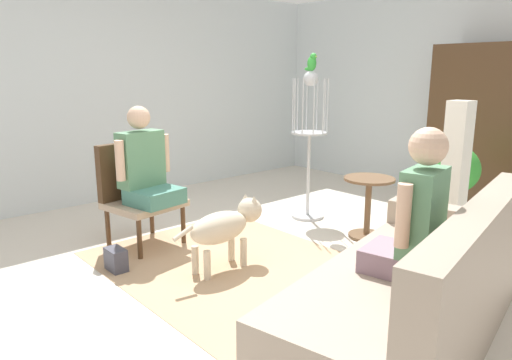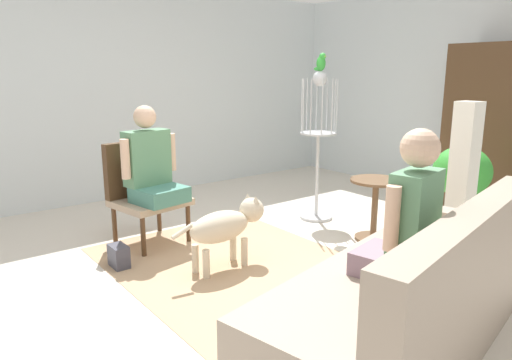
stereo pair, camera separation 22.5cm
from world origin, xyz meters
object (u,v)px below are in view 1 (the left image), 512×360
Objects in this scene: couch at (418,292)px; parrot at (312,63)px; handbag at (116,260)px; person_on_armchair at (145,166)px; armoire_cabinet at (482,130)px; person_on_couch at (416,215)px; column_lamp at (454,180)px; bird_cage_stand at (309,146)px; potted_plant at (451,175)px; dog at (226,226)px; armchair at (135,187)px; round_end_table at (368,203)px.

parrot is (-2.09, 1.32, 1.38)m from couch.
couch is 11.04× the size of handbag.
armoire_cabinet reaches higher than person_on_armchair.
column_lamp reaches higher than person_on_couch.
bird_cage_stand is 1.77× the size of potted_plant.
dog is 0.47× the size of armoire_cabinet.
armchair is 5.25× the size of parrot.
bird_cage_stand is 0.88m from parrot.
armoire_cabinet is (1.10, 1.68, 0.14)m from bird_cage_stand.
person_on_couch is at bearing 6.59° from dog.
column_lamp is at bearing 43.00° from armchair.
column_lamp is (1.55, 0.15, -1.01)m from parrot.
parrot is (-0.49, 1.54, 1.31)m from dog.
armchair is at bearing 136.99° from handbag.
parrot is (-0.82, 0.06, 1.32)m from round_end_table.
potted_plant is 0.48× the size of armoire_cabinet.
handbag is at bearing -55.76° from person_on_armchair.
couch reaches higher than handbag.
armoire_cabinet reaches higher than round_end_table.
column_lamp is at bearing 5.48° from parrot.
armoire_cabinet is at bearing 100.12° from potted_plant.
parrot is 1.79m from potted_plant.
column_lamp reaches higher than handbag.
armoire_cabinet is (-0.96, 3.04, 0.16)m from person_on_couch.
person_on_couch is 1.02× the size of person_on_armchair.
couch reaches higher than round_end_table.
person_on_couch reaches higher than potted_plant.
person_on_armchair is at bearing -170.42° from person_on_couch.
person_on_couch is at bearing -72.42° from armoire_cabinet.
parrot reaches higher than round_end_table.
person_on_armchair is 0.46× the size of armoire_cabinet.
potted_plant is at bearing 57.01° from round_end_table.
handbag is at bearing -91.29° from parrot.
armoire_cabinet is (1.63, 3.47, 0.41)m from armchair.
armoire_cabinet reaches higher than parrot.
parrot reaches higher than couch.
round_end_table reaches higher than dog.
potted_plant is (1.28, 0.64, -1.08)m from parrot.
parrot reaches higher than dog.
armoire_cabinet is at bearing 79.45° from dog.
armoire_cabinet reaches higher than bird_cage_stand.
bird_cage_stand is at bearing 88.94° from handbag.
handbag is at bearing -111.73° from round_end_table.
potted_plant is 1.11m from armoire_cabinet.
parrot is (0.38, 1.77, 0.92)m from person_on_armchair.
column_lamp reaches higher than round_end_table.
couch is at bearing 23.44° from handbag.
person_on_armchair is 3.75m from armoire_cabinet.
person_on_armchair is at bearing 124.24° from handbag.
parrot is (-2.05, 1.36, 0.90)m from person_on_couch.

